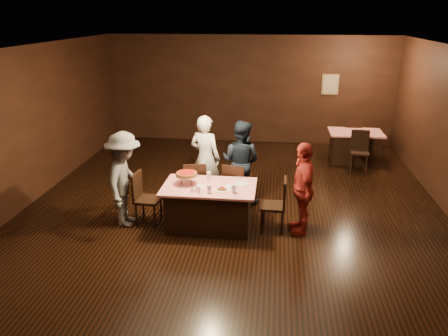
{
  "coord_description": "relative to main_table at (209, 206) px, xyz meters",
  "views": [
    {
      "loc": [
        0.75,
        -7.33,
        3.6
      ],
      "look_at": [
        -0.11,
        -0.17,
        1.0
      ],
      "focal_mm": 35.0,
      "sensor_mm": 36.0,
      "label": 1
    }
  ],
  "objects": [
    {
      "name": "room",
      "position": [
        0.34,
        0.48,
        1.75
      ],
      "size": [
        10.0,
        10.04,
        3.02
      ],
      "color": "black",
      "rests_on": "ground"
    },
    {
      "name": "main_table",
      "position": [
        0.0,
        0.0,
        0.0
      ],
      "size": [
        1.6,
        1.0,
        0.77
      ],
      "primitive_type": "cube",
      "color": "red",
      "rests_on": "ground"
    },
    {
      "name": "back_table",
      "position": [
        3.09,
        3.97,
        0.0
      ],
      "size": [
        1.3,
        0.9,
        0.77
      ],
      "primitive_type": "cube",
      "color": "#BA100C",
      "rests_on": "ground"
    },
    {
      "name": "chair_far_left",
      "position": [
        -0.4,
        0.75,
        0.09
      ],
      "size": [
        0.51,
        0.51,
        0.95
      ],
      "primitive_type": "cube",
      "rotation": [
        0.0,
        0.0,
        3.37
      ],
      "color": "black",
      "rests_on": "ground"
    },
    {
      "name": "chair_far_right",
      "position": [
        0.4,
        0.75,
        0.09
      ],
      "size": [
        0.51,
        0.51,
        0.95
      ],
      "primitive_type": "cube",
      "rotation": [
        0.0,
        0.0,
        2.9
      ],
      "color": "black",
      "rests_on": "ground"
    },
    {
      "name": "chair_end_left",
      "position": [
        -1.1,
        0.0,
        0.09
      ],
      "size": [
        0.45,
        0.45,
        0.95
      ],
      "primitive_type": "cube",
      "rotation": [
        0.0,
        0.0,
        1.5
      ],
      "color": "black",
      "rests_on": "ground"
    },
    {
      "name": "chair_end_right",
      "position": [
        1.1,
        0.0,
        0.09
      ],
      "size": [
        0.43,
        0.43,
        0.95
      ],
      "primitive_type": "cube",
      "rotation": [
        0.0,
        0.0,
        -1.6
      ],
      "color": "black",
      "rests_on": "ground"
    },
    {
      "name": "chair_back_near",
      "position": [
        3.09,
        3.27,
        0.09
      ],
      "size": [
        0.45,
        0.45,
        0.95
      ],
      "primitive_type": "cube",
      "rotation": [
        0.0,
        0.0,
        -0.08
      ],
      "color": "black",
      "rests_on": "ground"
    },
    {
      "name": "chair_back_far",
      "position": [
        3.09,
        4.57,
        0.09
      ],
      "size": [
        0.43,
        0.43,
        0.95
      ],
      "primitive_type": "cube",
      "rotation": [
        0.0,
        0.0,
        3.17
      ],
      "color": "black",
      "rests_on": "ground"
    },
    {
      "name": "diner_white_jacket",
      "position": [
        -0.26,
        1.2,
        0.48
      ],
      "size": [
        0.73,
        0.59,
        1.73
      ],
      "primitive_type": "imported",
      "rotation": [
        0.0,
        0.0,
        2.82
      ],
      "color": "white",
      "rests_on": "ground"
    },
    {
      "name": "diner_navy_hoodie",
      "position": [
        0.44,
        1.18,
        0.44
      ],
      "size": [
        0.97,
        0.86,
        1.65
      ],
      "primitive_type": "imported",
      "rotation": [
        0.0,
        0.0,
        2.8
      ],
      "color": "black",
      "rests_on": "ground"
    },
    {
      "name": "diner_grey_knit",
      "position": [
        -1.47,
        -0.07,
        0.46
      ],
      "size": [
        0.65,
        1.11,
        1.69
      ],
      "primitive_type": "imported",
      "rotation": [
        0.0,
        0.0,
        1.59
      ],
      "color": "slate",
      "rests_on": "ground"
    },
    {
      "name": "diner_red_shirt",
      "position": [
        1.58,
        0.02,
        0.41
      ],
      "size": [
        0.5,
        0.98,
        1.6
      ],
      "primitive_type": "imported",
      "rotation": [
        0.0,
        0.0,
        -1.45
      ],
      "color": "#AE2A25",
      "rests_on": "ground"
    },
    {
      "name": "pizza_stand",
      "position": [
        -0.4,
        0.05,
        0.57
      ],
      "size": [
        0.38,
        0.38,
        0.22
      ],
      "color": "black",
      "rests_on": "main_table"
    },
    {
      "name": "plate_with_slice",
      "position": [
        0.25,
        -0.18,
        0.41
      ],
      "size": [
        0.25,
        0.25,
        0.06
      ],
      "color": "white",
      "rests_on": "main_table"
    },
    {
      "name": "plate_empty",
      "position": [
        0.55,
        0.15,
        0.39
      ],
      "size": [
        0.25,
        0.25,
        0.01
      ],
      "primitive_type": "cylinder",
      "color": "white",
      "rests_on": "main_table"
    },
    {
      "name": "glass_front_left",
      "position": [
        0.05,
        -0.3,
        0.46
      ],
      "size": [
        0.08,
        0.08,
        0.14
      ],
      "primitive_type": "cylinder",
      "color": "silver",
      "rests_on": "main_table"
    },
    {
      "name": "glass_front_right",
      "position": [
        0.45,
        -0.25,
        0.46
      ],
      "size": [
        0.08,
        0.08,
        0.14
      ],
      "primitive_type": "cylinder",
      "color": "silver",
      "rests_on": "main_table"
    },
    {
      "name": "glass_back",
      "position": [
        -0.05,
        0.3,
        0.46
      ],
      "size": [
        0.08,
        0.08,
        0.14
      ],
      "primitive_type": "cylinder",
      "color": "silver",
      "rests_on": "main_table"
    },
    {
      "name": "condiments",
      "position": [
        -0.18,
        -0.28,
        0.43
      ],
      "size": [
        0.17,
        0.1,
        0.09
      ],
      "color": "silver",
      "rests_on": "main_table"
    },
    {
      "name": "napkin_center",
      "position": [
        0.3,
        0.0,
        0.39
      ],
      "size": [
        0.19,
        0.19,
        0.01
      ],
      "primitive_type": "cube",
      "rotation": [
        0.0,
        0.0,
        0.21
      ],
      "color": "white",
      "rests_on": "main_table"
    },
    {
      "name": "napkin_left",
      "position": [
        -0.15,
        -0.05,
        0.39
      ],
      "size": [
        0.21,
        0.21,
        0.01
      ],
      "primitive_type": "cube",
      "rotation": [
        0.0,
        0.0,
        -0.35
      ],
      "color": "white",
      "rests_on": "main_table"
    }
  ]
}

